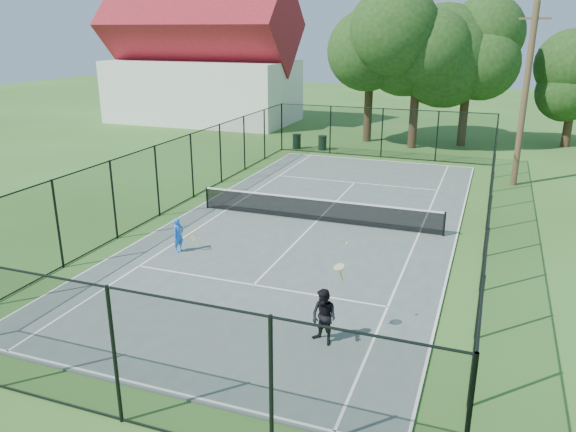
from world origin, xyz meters
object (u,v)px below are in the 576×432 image
(trash_bin_right, at_px, (322,143))
(player_black, at_px, (324,317))
(utility_pole, at_px, (525,96))
(tennis_net, at_px, (317,209))
(trash_bin_left, at_px, (297,141))
(player_blue, at_px, (179,235))

(trash_bin_right, xyz_separation_m, player_black, (6.99, -22.76, 0.31))
(utility_pole, bearing_deg, player_black, -104.46)
(tennis_net, distance_m, player_black, 9.33)
(player_black, bearing_deg, trash_bin_left, 111.06)
(tennis_net, height_order, utility_pole, utility_pole)
(player_black, bearing_deg, player_blue, 148.17)
(trash_bin_left, xyz_separation_m, utility_pole, (13.29, -4.73, 3.94))
(trash_bin_right, height_order, player_black, player_black)
(tennis_net, distance_m, trash_bin_left, 14.88)
(player_blue, distance_m, player_black, 7.65)
(trash_bin_right, distance_m, player_blue, 18.74)
(tennis_net, bearing_deg, player_black, -71.48)
(tennis_net, xyz_separation_m, trash_bin_right, (-4.03, 13.92, -0.11))
(trash_bin_right, relative_size, player_black, 0.37)
(trash_bin_right, bearing_deg, trash_bin_left, -173.68)
(player_blue, bearing_deg, trash_bin_right, 91.50)
(trash_bin_left, distance_m, utility_pole, 14.65)
(trash_bin_right, relative_size, utility_pole, 0.11)
(trash_bin_right, height_order, player_blue, player_blue)
(trash_bin_left, bearing_deg, player_black, -68.94)
(player_black, bearing_deg, tennis_net, 108.52)
(trash_bin_left, xyz_separation_m, player_blue, (2.20, -18.54, 0.19))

